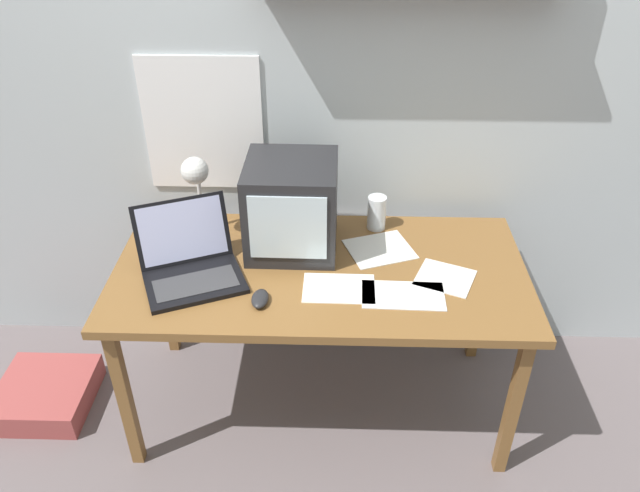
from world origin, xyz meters
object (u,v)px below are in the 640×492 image
(computer_mouse, at_px, (260,299))
(loose_paper_near_monitor, at_px, (380,249))
(crt_monitor, at_px, (292,206))
(juice_glass, at_px, (377,214))
(open_notebook, at_px, (339,288))
(corner_desk, at_px, (320,281))
(desk_lamp, at_px, (197,185))
(printed_handout, at_px, (403,295))
(floor_cushion, at_px, (46,394))
(loose_paper_near_laptop, at_px, (445,278))
(laptop, at_px, (189,260))

(computer_mouse, height_order, loose_paper_near_monitor, computer_mouse)
(crt_monitor, distance_m, juice_glass, 0.38)
(juice_glass, xyz_separation_m, open_notebook, (-0.15, -0.42, -0.06))
(corner_desk, relative_size, juice_glass, 10.85)
(desk_lamp, bearing_deg, corner_desk, -30.18)
(printed_handout, relative_size, floor_cushion, 0.76)
(corner_desk, xyz_separation_m, loose_paper_near_laptop, (0.47, -0.05, 0.06))
(computer_mouse, bearing_deg, desk_lamp, 123.51)
(computer_mouse, distance_m, floor_cushion, 1.22)
(loose_paper_near_monitor, distance_m, floor_cushion, 1.60)
(laptop, bearing_deg, crt_monitor, 6.54)
(corner_desk, height_order, loose_paper_near_monitor, loose_paper_near_monitor)
(crt_monitor, relative_size, desk_lamp, 1.00)
(crt_monitor, relative_size, open_notebook, 1.37)
(loose_paper_near_laptop, bearing_deg, laptop, 179.94)
(crt_monitor, xyz_separation_m, printed_handout, (0.42, -0.31, -0.18))
(computer_mouse, distance_m, open_notebook, 0.29)
(computer_mouse, bearing_deg, floor_cushion, 170.69)
(computer_mouse, xyz_separation_m, floor_cushion, (-1.00, 0.16, -0.69))
(computer_mouse, xyz_separation_m, open_notebook, (0.28, 0.09, -0.01))
(crt_monitor, relative_size, loose_paper_near_laptop, 1.41)
(loose_paper_near_laptop, xyz_separation_m, printed_handout, (-0.16, -0.11, 0.00))
(loose_paper_near_laptop, relative_size, floor_cushion, 0.65)
(crt_monitor, bearing_deg, juice_glass, 23.41)
(desk_lamp, bearing_deg, open_notebook, -37.94)
(loose_paper_near_monitor, relative_size, floor_cushion, 0.78)
(printed_handout, bearing_deg, desk_lamp, 154.70)
(juice_glass, xyz_separation_m, loose_paper_near_laptop, (0.24, -0.35, -0.06))
(open_notebook, relative_size, floor_cushion, 0.67)
(crt_monitor, relative_size, loose_paper_near_monitor, 1.18)
(printed_handout, bearing_deg, corner_desk, 151.96)
(corner_desk, height_order, laptop, laptop)
(juice_glass, bearing_deg, desk_lamp, -173.28)
(laptop, xyz_separation_m, open_notebook, (0.55, -0.08, -0.06))
(crt_monitor, height_order, desk_lamp, same)
(desk_lamp, bearing_deg, floor_cushion, -166.72)
(laptop, bearing_deg, corner_desk, -16.53)
(loose_paper_near_monitor, xyz_separation_m, floor_cushion, (-1.43, -0.18, -0.67))
(crt_monitor, relative_size, printed_handout, 1.20)
(corner_desk, xyz_separation_m, crt_monitor, (-0.11, 0.15, 0.24))
(laptop, height_order, open_notebook, laptop)
(printed_handout, bearing_deg, open_notebook, 171.72)
(desk_lamp, bearing_deg, printed_handout, -31.96)
(corner_desk, xyz_separation_m, laptop, (-0.48, -0.05, 0.12))
(laptop, distance_m, juice_glass, 0.79)
(laptop, distance_m, desk_lamp, 0.31)
(juice_glass, distance_m, floor_cushion, 1.64)
(open_notebook, bearing_deg, corner_desk, 119.55)
(corner_desk, bearing_deg, crt_monitor, 126.42)
(crt_monitor, bearing_deg, loose_paper_near_laptop, -18.74)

